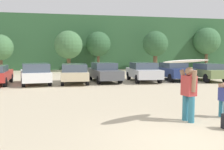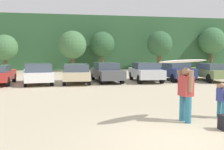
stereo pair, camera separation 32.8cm
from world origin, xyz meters
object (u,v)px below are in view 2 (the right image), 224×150
(parked_car_navy, at_px, (176,71))
(person_adult, at_px, (186,91))
(backpack_dropped, at_px, (224,123))
(parked_car_silver, at_px, (146,72))
(parked_car_olive_green, at_px, (210,71))
(parked_car_white, at_px, (38,73))
(parked_car_champagne, at_px, (76,73))
(parked_car_dark_gray, at_px, (107,72))
(person_child, at_px, (222,98))
(surfboard_white, at_px, (184,61))

(parked_car_navy, distance_m, person_adult, 13.15)
(backpack_dropped, bearing_deg, parked_car_silver, 81.53)
(parked_car_olive_green, bearing_deg, parked_car_silver, 86.04)
(parked_car_white, height_order, person_adult, person_adult)
(parked_car_champagne, bearing_deg, parked_car_dark_gray, -70.82)
(parked_car_silver, distance_m, person_child, 11.58)
(parked_car_white, height_order, parked_car_olive_green, parked_car_white)
(person_adult, relative_size, person_child, 1.46)
(parked_car_dark_gray, height_order, parked_car_olive_green, parked_car_dark_gray)
(parked_car_dark_gray, xyz_separation_m, parked_car_silver, (2.98, -0.58, 0.03))
(surfboard_white, bearing_deg, parked_car_silver, -127.89)
(parked_car_dark_gray, bearing_deg, parked_car_olive_green, -100.58)
(surfboard_white, bearing_deg, parked_car_navy, -138.69)
(parked_car_silver, height_order, parked_car_navy, parked_car_silver)
(parked_car_champagne, distance_m, surfboard_white, 12.10)
(person_child, height_order, backpack_dropped, person_child)
(parked_car_champagne, xyz_separation_m, surfboard_white, (2.62, -11.75, 1.23))
(parked_car_champagne, relative_size, backpack_dropped, 9.28)
(backpack_dropped, bearing_deg, parked_car_dark_gray, 94.51)
(parked_car_dark_gray, distance_m, surfboard_white, 12.48)
(parked_car_silver, relative_size, parked_car_olive_green, 0.97)
(parked_car_white, relative_size, parked_car_silver, 1.06)
(parked_car_navy, bearing_deg, person_child, 163.05)
(parked_car_silver, height_order, person_adult, person_adult)
(parked_car_dark_gray, distance_m, parked_car_silver, 3.03)
(parked_car_navy, relative_size, person_child, 3.29)
(parked_car_champagne, bearing_deg, parked_car_olive_green, -89.25)
(parked_car_olive_green, height_order, surfboard_white, surfboard_white)
(parked_car_white, distance_m, person_child, 13.39)
(parked_car_navy, bearing_deg, parked_car_champagne, 93.48)
(surfboard_white, bearing_deg, parked_car_dark_gray, -113.78)
(parked_car_champagne, height_order, parked_car_navy, parked_car_navy)
(person_child, bearing_deg, person_adult, -0.60)
(parked_car_white, bearing_deg, backpack_dropped, -160.71)
(parked_car_white, relative_size, person_child, 3.68)
(parked_car_white, distance_m, parked_car_dark_gray, 5.14)
(parked_car_white, bearing_deg, parked_car_dark_gray, -89.16)
(parked_car_dark_gray, distance_m, person_adult, 12.34)
(parked_car_white, height_order, parked_car_silver, parked_car_white)
(parked_car_silver, height_order, person_child, parked_car_silver)
(parked_car_white, height_order, person_child, parked_car_white)
(parked_car_olive_green, xyz_separation_m, person_adult, (-7.74, -11.18, 0.27))
(parked_car_dark_gray, bearing_deg, surfboard_white, 178.67)
(parked_car_champagne, xyz_separation_m, parked_car_dark_gray, (2.36, 0.67, -0.02))
(parked_car_white, relative_size, parked_car_olive_green, 1.03)
(parked_car_dark_gray, xyz_separation_m, surfboard_white, (0.25, -12.42, 1.26))
(parked_car_champagne, height_order, parked_car_olive_green, parked_car_champagne)
(person_adult, distance_m, backpack_dropped, 1.52)
(person_adult, height_order, backpack_dropped, person_adult)
(parked_car_navy, relative_size, person_adult, 2.25)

